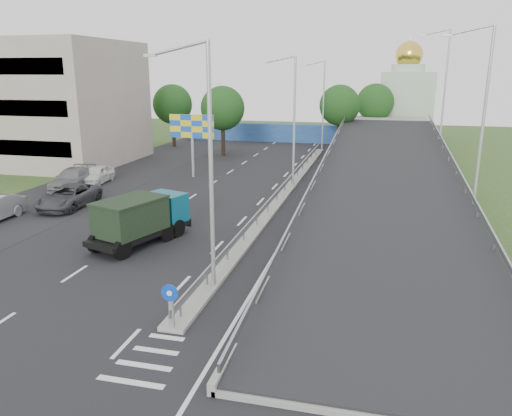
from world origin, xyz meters
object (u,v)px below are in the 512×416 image
(lamp_post_mid, at_px, (292,115))
(parked_car_d, at_px, (72,179))
(dump_truck, at_px, (141,218))
(parked_car_e, at_px, (96,175))
(sign_bollard, at_px, (171,306))
(church, at_px, (406,100))
(billboard, at_px, (192,130))
(parked_car_c, at_px, (69,197))
(lamp_post_far, at_px, (322,101))
(lamp_post_near, at_px, (206,156))

(lamp_post_mid, relative_size, parked_car_d, 1.85)
(lamp_post_mid, bearing_deg, dump_truck, -109.92)
(parked_car_d, bearing_deg, parked_car_e, 58.13)
(sign_bollard, relative_size, lamp_post_mid, 0.17)
(dump_truck, height_order, parked_car_d, dump_truck)
(church, xyz_separation_m, billboard, (-19.00, -32.00, -1.12))
(dump_truck, distance_m, parked_car_c, 10.06)
(lamp_post_far, distance_m, parked_car_c, 33.03)
(lamp_post_far, relative_size, church, 0.73)
(dump_truck, relative_size, parked_car_c, 1.17)
(lamp_post_near, relative_size, parked_car_d, 1.85)
(dump_truck, bearing_deg, billboard, 120.01)
(parked_car_c, bearing_deg, lamp_post_far, 61.97)
(lamp_post_mid, height_order, billboard, lamp_post_mid)
(lamp_post_near, bearing_deg, parked_car_e, 132.30)
(parked_car_c, bearing_deg, billboard, 64.91)
(lamp_post_far, height_order, billboard, lamp_post_far)
(sign_bollard, xyz_separation_m, parked_car_d, (-16.82, 19.38, -0.24))
(lamp_post_near, relative_size, billboard, 1.83)
(lamp_post_mid, relative_size, parked_car_e, 2.29)
(lamp_post_far, relative_size, dump_truck, 1.58)
(church, relative_size, parked_car_d, 2.53)
(billboard, xyz_separation_m, parked_car_d, (-7.82, -6.45, -3.39))
(parked_car_d, bearing_deg, parked_car_c, -67.90)
(billboard, bearing_deg, church, 59.30)
(billboard, relative_size, parked_car_e, 1.25)
(church, distance_m, parked_car_c, 49.82)
(church, height_order, parked_car_c, church)
(sign_bollard, xyz_separation_m, billboard, (-9.00, 25.83, 3.15))
(sign_bollard, relative_size, dump_truck, 0.26)
(lamp_post_far, height_order, parked_car_c, lamp_post_far)
(lamp_post_near, bearing_deg, billboard, 112.49)
(lamp_post_near, xyz_separation_m, lamp_post_mid, (0.00, 20.00, 0.00))
(parked_car_c, height_order, parked_car_e, parked_car_c)
(sign_bollard, relative_size, lamp_post_far, 0.17)
(church, relative_size, parked_car_e, 3.14)
(billboard, bearing_deg, parked_car_e, -147.91)
(dump_truck, distance_m, parked_car_d, 15.71)
(dump_truck, bearing_deg, parked_car_e, 147.54)
(lamp_post_near, distance_m, lamp_post_far, 40.00)
(sign_bollard, bearing_deg, parked_car_d, 130.96)
(billboard, bearing_deg, dump_truck, -78.24)
(dump_truck, bearing_deg, sign_bollard, -39.55)
(church, xyz_separation_m, parked_car_e, (-25.95, -36.36, -4.56))
(parked_car_c, bearing_deg, lamp_post_mid, 31.75)
(sign_bollard, bearing_deg, dump_truck, 122.20)
(parked_car_d, relative_size, parked_car_e, 1.24)
(lamp_post_mid, distance_m, parked_car_d, 18.21)
(lamp_post_near, xyz_separation_m, parked_car_c, (-13.81, 10.42, -5.05))
(lamp_post_far, height_order, church, church)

